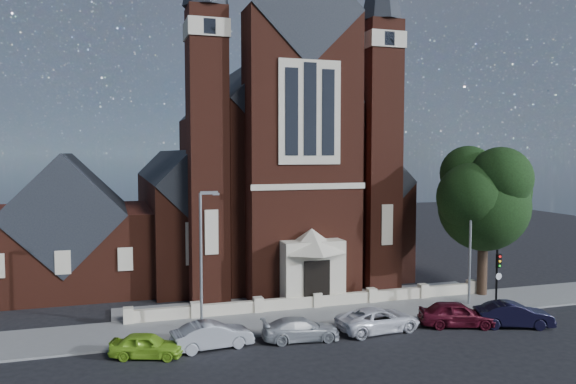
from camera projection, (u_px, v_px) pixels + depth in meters
name	position (u px, v px, depth m)	size (l,w,h in m)	color
ground	(280.00, 281.00, 45.22)	(120.00, 120.00, 0.00)	black
pavement_strip	(328.00, 317.00, 35.23)	(60.00, 5.00, 0.12)	slate
forecourt_paving	(307.00, 301.00, 39.03)	(26.00, 3.00, 0.14)	slate
forecourt_wall	(317.00, 308.00, 37.13)	(24.00, 0.40, 0.90)	beige
church	(255.00, 175.00, 52.21)	(20.01, 34.90, 29.20)	#4C1F14
parish_hall	(69.00, 235.00, 43.00)	(12.00, 12.20, 10.24)	#4C1F14
street_tree	(488.00, 200.00, 39.67)	(6.40, 6.60, 10.70)	black
street_lamp_left	(202.00, 252.00, 32.07)	(1.16, 0.22, 8.09)	gray
street_lamp_right	(471.00, 238.00, 37.46)	(1.16, 0.22, 8.09)	gray
traffic_signal	(498.00, 272.00, 36.37)	(0.28, 0.42, 4.00)	black
car_lime_van	(147.00, 345.00, 28.14)	(1.47, 3.65, 1.24)	#8BC627
car_silver_a	(212.00, 335.00, 29.47)	(1.48, 4.25, 1.40)	#9A9CA1
car_silver_b	(301.00, 329.00, 30.72)	(1.75, 4.30, 1.25)	#A4A8AB
car_white_suv	(378.00, 320.00, 32.29)	(2.27, 4.92, 1.37)	white
car_dark_red	(457.00, 314.00, 33.20)	(1.78, 4.41, 1.50)	#4E0D1B
car_navy	(513.00, 315.00, 33.09)	(1.54, 4.42, 1.46)	black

